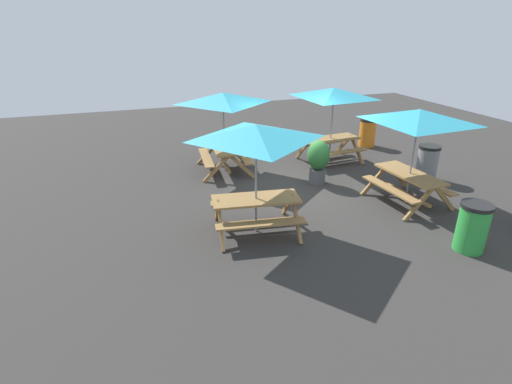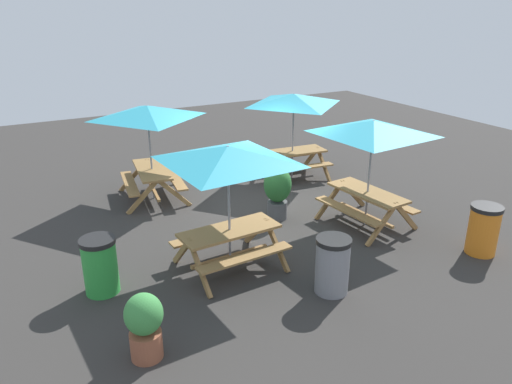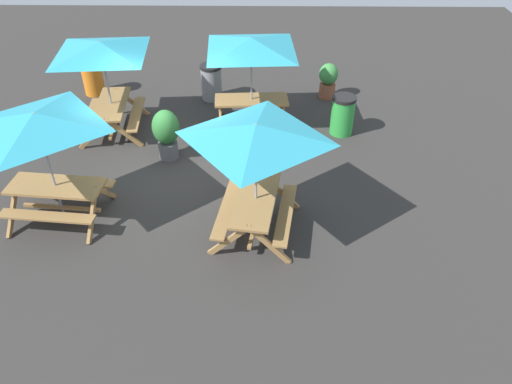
{
  "view_description": "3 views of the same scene",
  "coord_description": "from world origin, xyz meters",
  "px_view_note": "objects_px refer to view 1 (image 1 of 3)",
  "views": [
    {
      "loc": [
        4.38,
        9.02,
        4.13
      ],
      "look_at": [
        1.93,
        1.93,
        0.9
      ],
      "focal_mm": 28.0,
      "sensor_mm": 36.0,
      "label": 1
    },
    {
      "loc": [
        -9.3,
        5.2,
        4.58
      ],
      "look_at": [
        -0.96,
        0.64,
        0.9
      ],
      "focal_mm": 35.0,
      "sensor_mm": 36.0,
      "label": 2
    },
    {
      "loc": [
        9.11,
        2.03,
        6.36
      ],
      "look_at": [
        1.93,
        1.93,
        0.9
      ],
      "focal_mm": 35.0,
      "sensor_mm": 36.0,
      "label": 3
    }
  ],
  "objects_px": {
    "picnic_table_3": "(418,123)",
    "trash_bin_gray": "(427,162)",
    "potted_plant_1": "(318,159)",
    "picnic_table_1": "(334,98)",
    "picnic_table_2": "(256,140)",
    "picnic_table_0": "(223,104)",
    "trash_bin_orange": "(367,132)",
    "trash_bin_green": "(472,227)"
  },
  "relations": [
    {
      "from": "picnic_table_2",
      "to": "trash_bin_green",
      "type": "relative_size",
      "value": 2.38
    },
    {
      "from": "trash_bin_orange",
      "to": "potted_plant_1",
      "type": "height_order",
      "value": "potted_plant_1"
    },
    {
      "from": "picnic_table_2",
      "to": "potted_plant_1",
      "type": "relative_size",
      "value": 1.94
    },
    {
      "from": "trash_bin_gray",
      "to": "potted_plant_1",
      "type": "relative_size",
      "value": 0.81
    },
    {
      "from": "trash_bin_green",
      "to": "trash_bin_orange",
      "type": "xyz_separation_m",
      "value": [
        -2.1,
        -6.71,
        0.0
      ]
    },
    {
      "from": "picnic_table_1",
      "to": "trash_bin_green",
      "type": "bearing_deg",
      "value": 84.87
    },
    {
      "from": "trash_bin_orange",
      "to": "potted_plant_1",
      "type": "xyz_separation_m",
      "value": [
        3.29,
        2.6,
        0.18
      ]
    },
    {
      "from": "picnic_table_3",
      "to": "trash_bin_gray",
      "type": "height_order",
      "value": "picnic_table_3"
    },
    {
      "from": "trash_bin_gray",
      "to": "potted_plant_1",
      "type": "xyz_separation_m",
      "value": [
        3.01,
        -0.75,
        0.18
      ]
    },
    {
      "from": "picnic_table_2",
      "to": "trash_bin_gray",
      "type": "distance_m",
      "value": 5.85
    },
    {
      "from": "picnic_table_2",
      "to": "picnic_table_0",
      "type": "bearing_deg",
      "value": -86.76
    },
    {
      "from": "picnic_table_2",
      "to": "picnic_table_3",
      "type": "relative_size",
      "value": 0.83
    },
    {
      "from": "trash_bin_orange",
      "to": "picnic_table_3",
      "type": "bearing_deg",
      "value": 67.95
    },
    {
      "from": "trash_bin_green",
      "to": "trash_bin_orange",
      "type": "height_order",
      "value": "same"
    },
    {
      "from": "picnic_table_0",
      "to": "trash_bin_green",
      "type": "distance_m",
      "value": 6.91
    },
    {
      "from": "picnic_table_0",
      "to": "trash_bin_gray",
      "type": "distance_m",
      "value": 5.93
    },
    {
      "from": "picnic_table_2",
      "to": "picnic_table_3",
      "type": "bearing_deg",
      "value": -169.23
    },
    {
      "from": "picnic_table_1",
      "to": "trash_bin_gray",
      "type": "xyz_separation_m",
      "value": [
        -1.81,
        2.27,
        -1.49
      ]
    },
    {
      "from": "picnic_table_0",
      "to": "picnic_table_3",
      "type": "xyz_separation_m",
      "value": [
        -3.62,
        3.64,
        0.0
      ]
    },
    {
      "from": "trash_bin_orange",
      "to": "potted_plant_1",
      "type": "bearing_deg",
      "value": 38.31
    },
    {
      "from": "trash_bin_orange",
      "to": "potted_plant_1",
      "type": "relative_size",
      "value": 0.81
    },
    {
      "from": "picnic_table_3",
      "to": "potted_plant_1",
      "type": "bearing_deg",
      "value": -145.43
    },
    {
      "from": "picnic_table_2",
      "to": "trash_bin_green",
      "type": "height_order",
      "value": "picnic_table_2"
    },
    {
      "from": "picnic_table_2",
      "to": "picnic_table_1",
      "type": "bearing_deg",
      "value": -127.61
    },
    {
      "from": "picnic_table_0",
      "to": "picnic_table_2",
      "type": "xyz_separation_m",
      "value": [
        0.34,
        3.8,
        0.0
      ]
    },
    {
      "from": "picnic_table_1",
      "to": "picnic_table_3",
      "type": "xyz_separation_m",
      "value": [
        -0.27,
        3.4,
        0.0
      ]
    },
    {
      "from": "picnic_table_0",
      "to": "picnic_table_2",
      "type": "distance_m",
      "value": 3.82
    },
    {
      "from": "picnic_table_3",
      "to": "trash_bin_orange",
      "type": "distance_m",
      "value": 5.06
    },
    {
      "from": "potted_plant_1",
      "to": "picnic_table_3",
      "type": "bearing_deg",
      "value": 128.07
    },
    {
      "from": "picnic_table_2",
      "to": "picnic_table_3",
      "type": "xyz_separation_m",
      "value": [
        -3.96,
        -0.16,
        0.0
      ]
    },
    {
      "from": "trash_bin_green",
      "to": "potted_plant_1",
      "type": "xyz_separation_m",
      "value": [
        1.18,
        -4.11,
        0.18
      ]
    },
    {
      "from": "picnic_table_3",
      "to": "potted_plant_1",
      "type": "relative_size",
      "value": 2.35
    },
    {
      "from": "trash_bin_gray",
      "to": "potted_plant_1",
      "type": "bearing_deg",
      "value": -13.98
    },
    {
      "from": "picnic_table_2",
      "to": "trash_bin_gray",
      "type": "height_order",
      "value": "picnic_table_2"
    },
    {
      "from": "trash_bin_green",
      "to": "potted_plant_1",
      "type": "height_order",
      "value": "potted_plant_1"
    },
    {
      "from": "picnic_table_2",
      "to": "trash_bin_orange",
      "type": "bearing_deg",
      "value": -132.82
    },
    {
      "from": "picnic_table_1",
      "to": "picnic_table_3",
      "type": "relative_size",
      "value": 1.0
    },
    {
      "from": "picnic_table_1",
      "to": "trash_bin_gray",
      "type": "distance_m",
      "value": 3.26
    },
    {
      "from": "picnic_table_1",
      "to": "picnic_table_2",
      "type": "bearing_deg",
      "value": 39.04
    },
    {
      "from": "picnic_table_3",
      "to": "trash_bin_gray",
      "type": "relative_size",
      "value": 2.88
    },
    {
      "from": "picnic_table_3",
      "to": "trash_bin_gray",
      "type": "bearing_deg",
      "value": 122.88
    },
    {
      "from": "picnic_table_2",
      "to": "trash_bin_gray",
      "type": "xyz_separation_m",
      "value": [
        -5.5,
        -1.3,
        -1.49
      ]
    }
  ]
}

